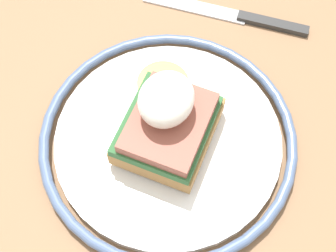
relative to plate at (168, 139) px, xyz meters
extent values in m
cube|color=#846042|center=(-0.01, -0.03, -0.02)|extent=(1.15, 0.69, 0.03)
cylinder|color=white|center=(0.00, 0.00, 0.00)|extent=(0.22, 0.22, 0.01)
torus|color=slate|center=(0.00, 0.00, 0.00)|extent=(0.25, 0.25, 0.01)
cube|color=#9E703D|center=(0.00, 0.00, 0.02)|extent=(0.10, 0.08, 0.02)
cube|color=#2D6033|center=(0.00, 0.00, 0.03)|extent=(0.09, 0.08, 0.01)
cube|color=brown|center=(0.00, 0.00, 0.04)|extent=(0.08, 0.07, 0.01)
ellipsoid|color=white|center=(0.00, 0.00, 0.07)|extent=(0.05, 0.05, 0.04)
cylinder|color=#E5C656|center=(0.05, 0.03, 0.01)|extent=(0.05, 0.05, 0.00)
cube|color=#2D2D2D|center=(0.18, -0.05, 0.00)|extent=(0.02, 0.08, 0.01)
cube|color=silver|center=(0.17, 0.04, -0.01)|extent=(0.03, 0.12, 0.00)
camera|label=1|loc=(-0.19, -0.08, 0.41)|focal=50.00mm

